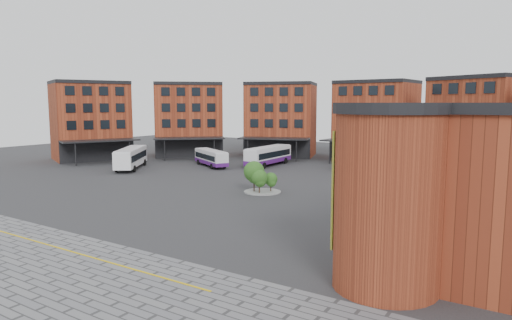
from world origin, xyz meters
The scene contains 12 objects.
ground centered at (0.00, 0.00, 0.00)m, with size 160.00×160.00×0.00m, color #28282B.
yellow_line centered at (2.00, -14.00, 0.03)m, with size 26.00×0.15×0.02m, color gold.
main_building centered at (-4.77, 38.25, 7.23)m, with size 94.14×42.48×14.60m.
east_building centered at (28.70, -3.06, 5.29)m, with size 17.40×15.40×10.60m.
tree_island centered at (1.78, 11.47, 1.96)m, with size 4.40×4.40×3.75m.
bus_a centered at (-26.23, 16.94, 1.99)m, with size 9.00×11.24×3.35m.
bus_b centered at (-17.11, 26.10, 1.49)m, with size 9.62×6.83×2.76m.
bus_c centered at (-9.56, 32.21, 1.75)m, with size 3.09×11.55×3.24m.
bus_d centered at (6.27, 36.00, 1.66)m, with size 4.71×11.16×3.06m.
bus_e centered at (17.85, 29.14, 1.69)m, with size 3.73×11.30×3.12m.
bus_f centered at (21.39, 26.24, 1.69)m, with size 8.83×10.26×3.11m.
blue_car centered at (23.30, -6.23, 0.70)m, with size 1.48×4.25×1.40m, color #0D33B0.
Camera 1 is at (30.54, -33.20, 10.59)m, focal length 32.00 mm.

